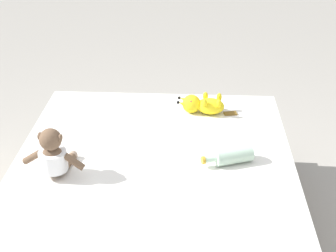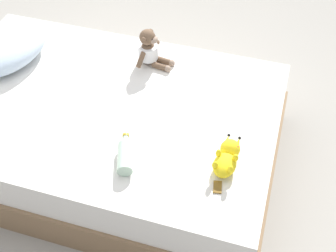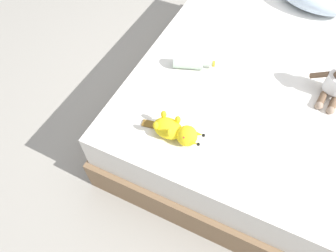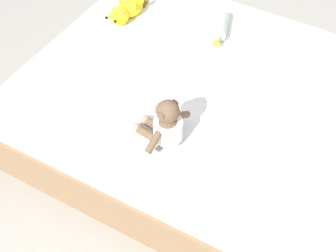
# 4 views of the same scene
# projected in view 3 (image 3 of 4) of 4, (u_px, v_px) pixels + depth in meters

# --- Properties ---
(ground_plane) EXTENTS (16.00, 16.00, 0.00)m
(ground_plane) POSITION_uv_depth(u_px,v_px,m) (244.00, 106.00, 2.15)
(ground_plane) COLOR #9E998E
(bed) EXTENTS (1.33, 2.03, 0.47)m
(bed) POSITION_uv_depth(u_px,v_px,m) (252.00, 84.00, 1.96)
(bed) COLOR #846647
(bed) RESTS_ON ground_plane
(plush_yellow_creature) EXTENTS (0.33, 0.12, 0.10)m
(plush_yellow_creature) POSITION_uv_depth(u_px,v_px,m) (176.00, 131.00, 1.38)
(plush_yellow_creature) COLOR yellow
(plush_yellow_creature) RESTS_ON bed
(glass_bottle) EXTENTS (0.24, 0.13, 0.08)m
(glass_bottle) POSITION_uv_depth(u_px,v_px,m) (190.00, 62.00, 1.67)
(glass_bottle) COLOR #B2D1B7
(glass_bottle) RESTS_ON bed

